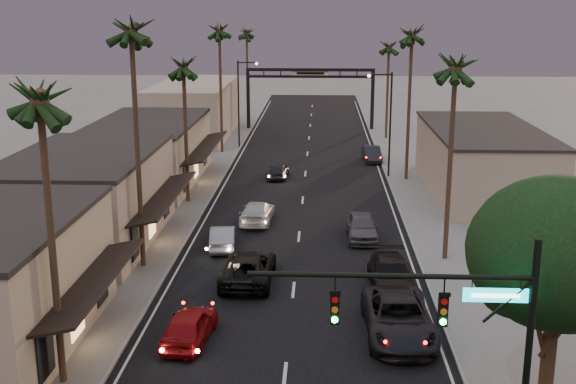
# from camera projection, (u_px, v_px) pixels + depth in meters

# --- Properties ---
(ground) EXTENTS (200.00, 200.00, 0.00)m
(ground) POSITION_uv_depth(u_px,v_px,m) (304.00, 191.00, 57.76)
(ground) COLOR slate
(ground) RESTS_ON ground
(road) EXTENTS (14.00, 120.00, 0.02)m
(road) POSITION_uv_depth(u_px,v_px,m) (305.00, 176.00, 62.59)
(road) COLOR black
(road) RESTS_ON ground
(sidewalk_left) EXTENTS (5.00, 92.00, 0.12)m
(sidewalk_left) POSITION_uv_depth(u_px,v_px,m) (209.00, 158.00, 69.78)
(sidewalk_left) COLOR slate
(sidewalk_left) RESTS_ON ground
(sidewalk_right) EXTENTS (5.00, 92.00, 0.12)m
(sidewalk_right) POSITION_uv_depth(u_px,v_px,m) (406.00, 160.00, 68.93)
(sidewalk_right) COLOR slate
(sidewalk_right) RESTS_ON ground
(storefront_mid) EXTENTS (8.00, 14.00, 5.50)m
(storefront_mid) POSITION_uv_depth(u_px,v_px,m) (86.00, 201.00, 44.11)
(storefront_mid) COLOR #A49883
(storefront_mid) RESTS_ON ground
(storefront_far) EXTENTS (8.00, 16.00, 5.00)m
(storefront_far) POSITION_uv_depth(u_px,v_px,m) (148.00, 154.00, 59.65)
(storefront_far) COLOR tan
(storefront_far) RESTS_ON ground
(storefront_dist) EXTENTS (8.00, 20.00, 6.00)m
(storefront_dist) POSITION_uv_depth(u_px,v_px,m) (195.00, 109.00, 81.78)
(storefront_dist) COLOR #A49883
(storefront_dist) RESTS_ON ground
(building_right) EXTENTS (8.00, 18.00, 5.00)m
(building_right) POSITION_uv_depth(u_px,v_px,m) (482.00, 162.00, 56.51)
(building_right) COLOR #A49883
(building_right) RESTS_ON ground
(traffic_signal) EXTENTS (8.51, 0.22, 7.80)m
(traffic_signal) POSITION_uv_depth(u_px,v_px,m) (466.00, 325.00, 21.41)
(traffic_signal) COLOR black
(traffic_signal) RESTS_ON ground
(corner_tree) EXTENTS (6.20, 6.20, 8.80)m
(corner_tree) POSITION_uv_depth(u_px,v_px,m) (561.00, 259.00, 24.35)
(corner_tree) COLOR #38281C
(corner_tree) RESTS_ON ground
(arch) EXTENTS (15.20, 0.40, 7.27)m
(arch) POSITION_uv_depth(u_px,v_px,m) (310.00, 83.00, 85.41)
(arch) COLOR black
(arch) RESTS_ON ground
(streetlight_right) EXTENTS (2.13, 0.30, 9.00)m
(streetlight_right) POSITION_uv_depth(u_px,v_px,m) (387.00, 116.00, 60.96)
(streetlight_right) COLOR black
(streetlight_right) RESTS_ON ground
(streetlight_left) EXTENTS (2.13, 0.30, 9.00)m
(streetlight_left) POSITION_uv_depth(u_px,v_px,m) (241.00, 97.00, 74.16)
(streetlight_left) COLOR black
(streetlight_left) RESTS_ON ground
(palm_la) EXTENTS (3.20, 3.20, 13.20)m
(palm_la) POSITION_uv_depth(u_px,v_px,m) (39.00, 89.00, 25.30)
(palm_la) COLOR #38281C
(palm_la) RESTS_ON ground
(palm_lb) EXTENTS (3.20, 3.20, 15.20)m
(palm_lb) POSITION_uv_depth(u_px,v_px,m) (131.00, 24.00, 37.40)
(palm_lb) COLOR #38281C
(palm_lb) RESTS_ON ground
(palm_lc) EXTENTS (3.20, 3.20, 12.20)m
(palm_lc) POSITION_uv_depth(u_px,v_px,m) (183.00, 62.00, 51.67)
(palm_lc) COLOR #38281C
(palm_lc) RESTS_ON ground
(palm_ld) EXTENTS (3.20, 3.20, 14.20)m
(palm_ld) POSITION_uv_depth(u_px,v_px,m) (219.00, 27.00, 69.57)
(palm_ld) COLOR #38281C
(palm_ld) RESTS_ON ground
(palm_ra) EXTENTS (3.20, 3.20, 13.20)m
(palm_ra) POSITION_uv_depth(u_px,v_px,m) (456.00, 60.00, 39.05)
(palm_ra) COLOR #38281C
(palm_ra) RESTS_ON ground
(palm_rb) EXTENTS (3.20, 3.20, 14.20)m
(palm_rb) POSITION_uv_depth(u_px,v_px,m) (412.00, 31.00, 58.16)
(palm_rb) COLOR #38281C
(palm_rb) RESTS_ON ground
(palm_rc) EXTENTS (3.20, 3.20, 12.20)m
(palm_rc) POSITION_uv_depth(u_px,v_px,m) (389.00, 43.00, 78.00)
(palm_rc) COLOR #38281C
(palm_rc) RESTS_ON ground
(palm_far) EXTENTS (3.20, 3.20, 13.20)m
(palm_far) POSITION_uv_depth(u_px,v_px,m) (247.00, 30.00, 92.05)
(palm_far) COLOR #38281C
(palm_far) RESTS_ON ground
(oncoming_red) EXTENTS (2.17, 4.56, 1.50)m
(oncoming_red) POSITION_uv_depth(u_px,v_px,m) (189.00, 326.00, 31.49)
(oncoming_red) COLOR maroon
(oncoming_red) RESTS_ON ground
(oncoming_pickup) EXTENTS (2.77, 5.76, 1.58)m
(oncoming_pickup) POSITION_uv_depth(u_px,v_px,m) (248.00, 268.00, 38.36)
(oncoming_pickup) COLOR black
(oncoming_pickup) RESTS_ON ground
(oncoming_silver) EXTENTS (1.88, 4.29, 1.37)m
(oncoming_silver) POSITION_uv_depth(u_px,v_px,m) (223.00, 237.00, 43.81)
(oncoming_silver) COLOR #99989E
(oncoming_silver) RESTS_ON ground
(oncoming_white) EXTENTS (2.25, 5.05, 1.44)m
(oncoming_white) POSITION_uv_depth(u_px,v_px,m) (257.00, 212.00, 49.05)
(oncoming_white) COLOR #BCBCBC
(oncoming_white) RESTS_ON ground
(oncoming_dgrey) EXTENTS (1.87, 4.12, 1.37)m
(oncoming_dgrey) POSITION_uv_depth(u_px,v_px,m) (278.00, 170.00, 61.81)
(oncoming_dgrey) COLOR black
(oncoming_dgrey) RESTS_ON ground
(curbside_near) EXTENTS (3.11, 6.44, 1.77)m
(curbside_near) POSITION_uv_depth(u_px,v_px,m) (399.00, 318.00, 31.97)
(curbside_near) COLOR black
(curbside_near) RESTS_ON ground
(curbside_black) EXTENTS (2.35, 5.52, 1.59)m
(curbside_black) POSITION_uv_depth(u_px,v_px,m) (392.00, 275.00, 37.30)
(curbside_black) COLOR black
(curbside_black) RESTS_ON ground
(curbside_grey) EXTENTS (1.95, 4.72, 1.60)m
(curbside_grey) POSITION_uv_depth(u_px,v_px,m) (362.00, 227.00, 45.52)
(curbside_grey) COLOR #47474B
(curbside_grey) RESTS_ON ground
(curbside_far) EXTENTS (1.79, 4.45, 1.44)m
(curbside_far) POSITION_uv_depth(u_px,v_px,m) (372.00, 154.00, 68.57)
(curbside_far) COLOR black
(curbside_far) RESTS_ON ground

